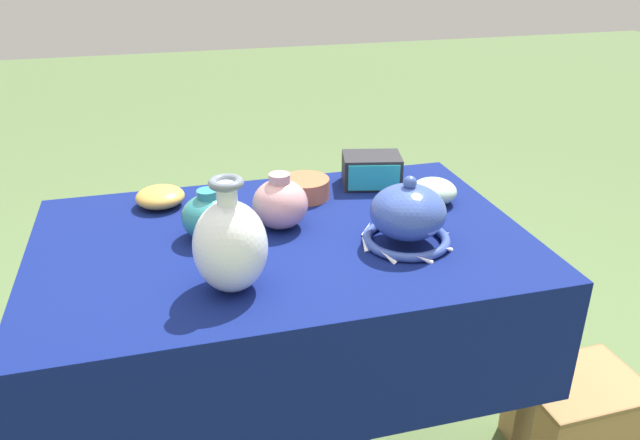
% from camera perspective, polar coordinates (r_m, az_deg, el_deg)
% --- Properties ---
extents(display_table, '(1.20, 0.78, 0.78)m').
position_cam_1_polar(display_table, '(1.55, -3.27, -4.54)').
color(display_table, brown).
rests_on(display_table, ground_plane).
extents(vase_tall_bulbous, '(0.15, 0.15, 0.25)m').
position_cam_1_polar(vase_tall_bulbous, '(1.28, -8.20, -2.25)').
color(vase_tall_bulbous, white).
rests_on(vase_tall_bulbous, display_table).
extents(vase_dome_bell, '(0.22, 0.22, 0.18)m').
position_cam_1_polar(vase_dome_bell, '(1.48, 8.01, 0.27)').
color(vase_dome_bell, '#3851A8').
rests_on(vase_dome_bell, display_table).
extents(mosaic_tile_box, '(0.19, 0.16, 0.09)m').
position_cam_1_polar(mosaic_tile_box, '(1.83, 4.74, 4.55)').
color(mosaic_tile_box, '#232328').
rests_on(mosaic_tile_box, display_table).
extents(jar_round_teal, '(0.13, 0.13, 0.12)m').
position_cam_1_polar(jar_round_teal, '(1.53, -10.08, 0.34)').
color(jar_round_teal, teal).
rests_on(jar_round_teal, display_table).
extents(jar_round_rose, '(0.14, 0.14, 0.14)m').
position_cam_1_polar(jar_round_rose, '(1.56, -3.66, 1.52)').
color(jar_round_rose, '#D19399').
rests_on(jar_round_rose, display_table).
extents(bowl_shallow_celadon, '(0.13, 0.13, 0.07)m').
position_cam_1_polar(bowl_shallow_celadon, '(1.73, 10.35, 2.62)').
color(bowl_shallow_celadon, '#A8CCB7').
rests_on(bowl_shallow_celadon, display_table).
extents(bowl_shallow_ochre, '(0.13, 0.13, 0.05)m').
position_cam_1_polar(bowl_shallow_ochre, '(1.74, -14.40, 2.07)').
color(bowl_shallow_ochre, gold).
rests_on(bowl_shallow_ochre, display_table).
extents(pot_squat_terracotta, '(0.14, 0.14, 0.06)m').
position_cam_1_polar(pot_squat_terracotta, '(1.74, -1.39, 2.94)').
color(pot_squat_terracotta, '#BC6642').
rests_on(pot_squat_terracotta, display_table).
extents(wooden_crate, '(0.36, 0.29, 0.25)m').
position_cam_1_polar(wooden_crate, '(2.13, 22.37, -15.92)').
color(wooden_crate, '#A37A4C').
rests_on(wooden_crate, ground_plane).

